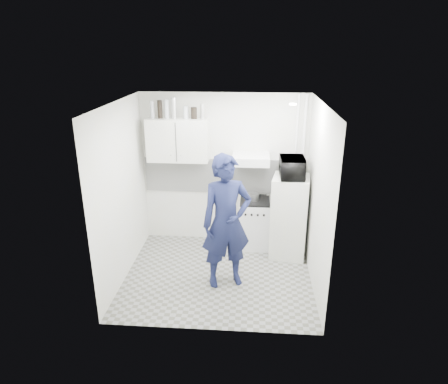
{
  "coord_description": "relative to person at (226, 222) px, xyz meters",
  "views": [
    {
      "loc": [
        0.49,
        -5.26,
        3.34
      ],
      "look_at": [
        0.07,
        0.3,
        1.25
      ],
      "focal_mm": 32.0,
      "sensor_mm": 36.0,
      "label": 1
    }
  ],
  "objects": [
    {
      "name": "pipe_a",
      "position": [
        1.16,
        1.35,
        0.32
      ],
      "size": [
        0.05,
        0.05,
        2.6
      ],
      "primitive_type": "cylinder",
      "color": "white",
      "rests_on": "floor"
    },
    {
      "name": "floor",
      "position": [
        -0.14,
        0.18,
        -0.98
      ],
      "size": [
        2.8,
        2.8,
        0.0
      ],
      "primitive_type": "plane",
      "color": "gray",
      "rests_on": "ground"
    },
    {
      "name": "range_hood",
      "position": [
        0.31,
        1.18,
        0.59
      ],
      "size": [
        0.6,
        0.5,
        0.14
      ],
      "primitive_type": "cube",
      "color": "white",
      "rests_on": "wall_back"
    },
    {
      "name": "wall_back",
      "position": [
        -0.14,
        1.43,
        0.32
      ],
      "size": [
        2.8,
        0.0,
        2.8
      ],
      "primitive_type": "plane",
      "rotation": [
        1.57,
        0.0,
        0.0
      ],
      "color": "white",
      "rests_on": "floor"
    },
    {
      "name": "fridge",
      "position": [
        0.96,
        0.92,
        -0.29
      ],
      "size": [
        0.65,
        0.65,
        1.37
      ],
      "primitive_type": "cube",
      "rotation": [
        0.0,
        0.0,
        -0.16
      ],
      "color": "silver",
      "rests_on": "floor"
    },
    {
      "name": "saucepan",
      "position": [
        0.37,
        1.22,
        -0.07
      ],
      "size": [
        0.2,
        0.2,
        0.11
      ],
      "primitive_type": "cylinder",
      "color": "silver",
      "rests_on": "stove_top"
    },
    {
      "name": "stove_top",
      "position": [
        0.4,
        1.18,
        -0.14
      ],
      "size": [
        0.49,
        0.49,
        0.03
      ],
      "primitive_type": "cube",
      "color": "black",
      "rests_on": "stove"
    },
    {
      "name": "wall_right",
      "position": [
        1.26,
        0.18,
        0.32
      ],
      "size": [
        0.0,
        2.6,
        2.6
      ],
      "primitive_type": "plane",
      "rotation": [
        1.57,
        0.0,
        -1.57
      ],
      "color": "white",
      "rests_on": "floor"
    },
    {
      "name": "bottle_b",
      "position": [
        -1.16,
        1.26,
        1.36
      ],
      "size": [
        0.07,
        0.07,
        0.29
      ],
      "primitive_type": "cylinder",
      "color": "black",
      "rests_on": "upper_cabinet"
    },
    {
      "name": "bottle_a",
      "position": [
        -1.29,
        1.26,
        1.36
      ],
      "size": [
        0.06,
        0.06,
        0.28
      ],
      "primitive_type": "cylinder",
      "color": "#B2B7BC",
      "rests_on": "upper_cabinet"
    },
    {
      "name": "stove",
      "position": [
        0.4,
        1.18,
        -0.57
      ],
      "size": [
        0.52,
        0.52,
        0.82
      ],
      "primitive_type": "cube",
      "color": "white",
      "rests_on": "floor"
    },
    {
      "name": "bottle_e",
      "position": [
        -0.48,
        1.26,
        1.34
      ],
      "size": [
        0.06,
        0.06,
        0.24
      ],
      "primitive_type": "cylinder",
      "color": "silver",
      "rests_on": "upper_cabinet"
    },
    {
      "name": "ceiling",
      "position": [
        -0.14,
        0.18,
        1.62
      ],
      "size": [
        2.8,
        2.8,
        0.0
      ],
      "primitive_type": "plane",
      "color": "white",
      "rests_on": "wall_back"
    },
    {
      "name": "bottle_d",
      "position": [
        -0.93,
        1.26,
        1.39
      ],
      "size": [
        0.08,
        0.08,
        0.34
      ],
      "primitive_type": "cylinder",
      "color": "silver",
      "rests_on": "upper_cabinet"
    },
    {
      "name": "pipe_b",
      "position": [
        1.04,
        1.35,
        0.32
      ],
      "size": [
        0.04,
        0.04,
        2.6
      ],
      "primitive_type": "cylinder",
      "color": "white",
      "rests_on": "floor"
    },
    {
      "name": "microwave",
      "position": [
        0.96,
        0.92,
        0.54
      ],
      "size": [
        0.56,
        0.39,
        0.31
      ],
      "primitive_type": "imported",
      "rotation": [
        0.0,
        0.0,
        1.59
      ],
      "color": "black",
      "rests_on": "fridge"
    },
    {
      "name": "bottle_c",
      "position": [
        -1.05,
        1.26,
        1.37
      ],
      "size": [
        0.07,
        0.07,
        0.3
      ],
      "primitive_type": "cylinder",
      "color": "#B2B7BC",
      "rests_on": "upper_cabinet"
    },
    {
      "name": "wall_left",
      "position": [
        -1.54,
        0.18,
        0.32
      ],
      "size": [
        0.0,
        2.6,
        2.6
      ],
      "primitive_type": "plane",
      "rotation": [
        1.57,
        0.0,
        1.57
      ],
      "color": "white",
      "rests_on": "floor"
    },
    {
      "name": "canister_b",
      "position": [
        -0.61,
        1.26,
        1.31
      ],
      "size": [
        0.1,
        0.1,
        0.18
      ],
      "primitive_type": "cylinder",
      "color": "black",
      "rests_on": "upper_cabinet"
    },
    {
      "name": "canister_a",
      "position": [
        -0.74,
        1.26,
        1.32
      ],
      "size": [
        0.08,
        0.08,
        0.2
      ],
      "primitive_type": "cylinder",
      "color": "#B2B7BC",
      "rests_on": "upper_cabinet"
    },
    {
      "name": "person",
      "position": [
        0.0,
        0.0,
        0.0
      ],
      "size": [
        0.83,
        0.68,
        1.96
      ],
      "primitive_type": "imported",
      "rotation": [
        0.0,
        0.0,
        0.33
      ],
      "color": "#14193B",
      "rests_on": "floor"
    },
    {
      "name": "backsplash",
      "position": [
        -0.14,
        1.42,
        0.22
      ],
      "size": [
        2.74,
        0.03,
        0.6
      ],
      "primitive_type": "cube",
      "color": "white",
      "rests_on": "wall_back"
    },
    {
      "name": "upper_cabinet",
      "position": [
        -0.89,
        1.26,
        0.87
      ],
      "size": [
        1.0,
        0.35,
        0.7
      ],
      "primitive_type": "cube",
      "color": "silver",
      "rests_on": "wall_back"
    },
    {
      "name": "ceiling_spot_fixture",
      "position": [
        0.86,
        0.38,
        1.59
      ],
      "size": [
        0.1,
        0.1,
        0.02
      ],
      "primitive_type": "cylinder",
      "color": "white",
      "rests_on": "ceiling"
    }
  ]
}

